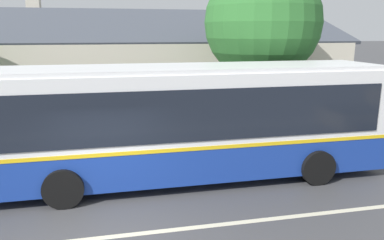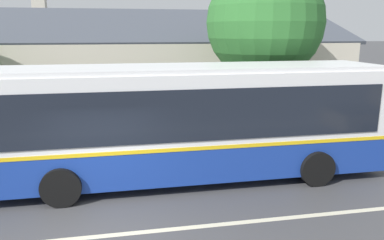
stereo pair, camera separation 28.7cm
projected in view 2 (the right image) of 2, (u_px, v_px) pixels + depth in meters
name	position (u px, v px, depth m)	size (l,w,h in m)	color
ground_plane	(104.00, 236.00, 7.95)	(300.00, 300.00, 0.00)	#424244
sidewalk_far	(110.00, 149.00, 13.67)	(60.00, 3.00, 0.15)	#9E9E99
lane_divider_stripe	(104.00, 236.00, 7.95)	(60.00, 0.16, 0.01)	beige
community_building	(143.00, 72.00, 21.76)	(20.93, 10.93, 6.51)	beige
transit_bus	(182.00, 120.00, 10.72)	(11.82, 2.79, 3.31)	navy
street_tree_primary	(265.00, 23.00, 14.47)	(4.52, 4.52, 6.85)	#4C3828
bus_stop_sign	(351.00, 103.00, 14.01)	(0.36, 0.07, 2.40)	gray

